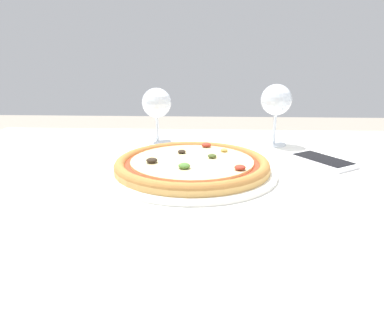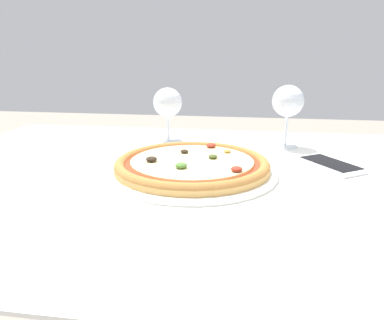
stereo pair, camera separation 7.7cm
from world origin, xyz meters
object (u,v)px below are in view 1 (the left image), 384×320
Objects in this scene: wine_glass_far_left at (157,105)px; wine_glass_far_right at (276,101)px; cell_phone at (323,161)px; pizza_plate at (192,166)px; dining_table at (181,215)px.

wine_glass_far_right is (0.32, -0.01, 0.01)m from wine_glass_far_left.
wine_glass_far_left is 0.92× the size of wine_glass_far_right.
wine_glass_far_left is 0.45m from cell_phone.
cell_phone is at bearing -24.55° from wine_glass_far_left.
pizza_plate reaches higher than cell_phone.
wine_glass_far_left is at bearing 111.61° from pizza_plate.
dining_table is at bearing -164.39° from cell_phone.
wine_glass_far_right reaches higher than wine_glass_far_left.
dining_table is at bearing -72.90° from wine_glass_far_left.
wine_glass_far_right reaches higher than dining_table.
wine_glass_far_right is at bearing 47.65° from dining_table.
pizza_plate is at bearing -162.93° from cell_phone.
dining_table is 0.41m from wine_glass_far_right.
cell_phone is (0.08, -0.17, -0.11)m from wine_glass_far_right.
cell_phone reaches higher than dining_table.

